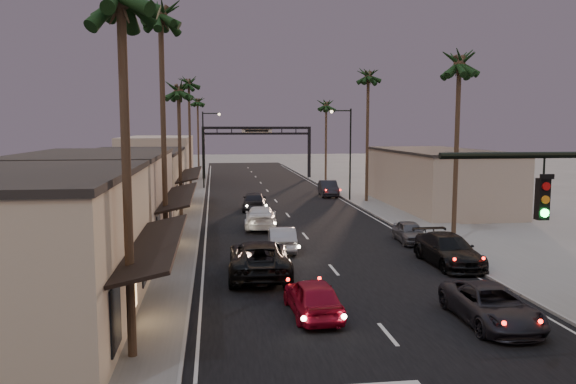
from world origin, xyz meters
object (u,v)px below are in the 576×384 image
object	(u,v)px
streetlight_left	(206,143)
palm_rb	(368,72)
oncoming_pickup	(259,258)
palm_rc	(326,102)
palm_ld	(189,79)
curbside_near	(491,305)
arch	(257,139)
palm_ra	(460,56)
palm_lb	(160,7)
oncoming_red	(313,297)
curbside_black	(448,250)
streetlight_right	(348,147)
palm_far	(198,99)
oncoming_silver	(282,239)
palm_lc	(178,85)

from	to	relation	value
streetlight_left	palm_rb	bearing A→B (deg)	-42.05
oncoming_pickup	palm_rc	bearing A→B (deg)	-102.38
streetlight_left	palm_ld	world-z (taller)	palm_ld
streetlight_left	curbside_near	xyz separation A→B (m)	(11.04, -47.42, -4.62)
arch	palm_rc	xyz separation A→B (m)	(8.60, -6.00, 4.94)
arch	palm_ra	size ratio (longest dim) A/B	1.15
streetlight_left	palm_rc	size ratio (longest dim) A/B	0.74
streetlight_left	palm_lb	distance (m)	36.93
oncoming_red	curbside_black	size ratio (longest dim) A/B	0.78
arch	curbside_black	xyz separation A→B (m)	(6.20, -50.77, -4.73)
palm_rb	streetlight_right	bearing A→B (deg)	149.24
palm_rb	arch	bearing A→B (deg)	108.30
oncoming_pickup	palm_lb	bearing A→B (deg)	-34.27
curbside_near	oncoming_pickup	bearing A→B (deg)	136.39
palm_ld	palm_rb	bearing A→B (deg)	-32.60
palm_rb	palm_far	bearing A→B (deg)	116.43
palm_rb	curbside_near	world-z (taller)	palm_rb
palm_ld	oncoming_pickup	bearing A→B (deg)	-82.60
palm_far	oncoming_silver	distance (m)	55.51
palm_lc	palm_ld	world-z (taller)	palm_ld
palm_rb	palm_far	distance (m)	37.98
streetlight_right	palm_ld	world-z (taller)	palm_ld
streetlight_right	palm_ra	bearing A→B (deg)	-85.43
palm_lb	palm_ra	distance (m)	17.42
palm_ra	oncoming_silver	xyz separation A→B (m)	(-10.67, -0.10, -10.73)
arch	oncoming_red	size ratio (longest dim) A/B	3.51
palm_lc	oncoming_silver	xyz separation A→B (m)	(6.53, -12.10, -9.76)
streetlight_right	streetlight_left	distance (m)	18.99
palm_ld	palm_far	bearing A→B (deg)	89.25
palm_far	curbside_black	xyz separation A→B (m)	(14.50, -58.77, -10.64)
streetlight_left	palm_rb	size ratio (longest dim) A/B	0.63
palm_rc	palm_far	world-z (taller)	palm_far
streetlight_left	curbside_near	distance (m)	48.91
streetlight_right	streetlight_left	world-z (taller)	same
oncoming_pickup	streetlight_left	bearing A→B (deg)	-82.67
arch	curbside_near	bearing A→B (deg)	-86.03
streetlight_right	curbside_black	distance (m)	26.18
curbside_near	palm_ra	bearing A→B (deg)	72.39
palm_rc	oncoming_silver	size ratio (longest dim) A/B	2.83
palm_ra	oncoming_red	distance (m)	19.20
palm_ra	palm_lb	bearing A→B (deg)	-173.37
palm_far	oncoming_pickup	size ratio (longest dim) A/B	2.08
curbside_near	streetlight_right	bearing A→B (deg)	86.20
arch	curbside_black	bearing A→B (deg)	-83.04
palm_ld	oncoming_pickup	xyz separation A→B (m)	(4.76, -36.60, -11.54)
palm_rb	palm_far	xyz separation A→B (m)	(-16.90, 34.00, -0.97)
palm_rb	oncoming_silver	distance (m)	25.59
oncoming_red	curbside_near	world-z (taller)	oncoming_red
streetlight_left	curbside_black	distance (m)	41.18
palm_ra	palm_rc	size ratio (longest dim) A/B	1.08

